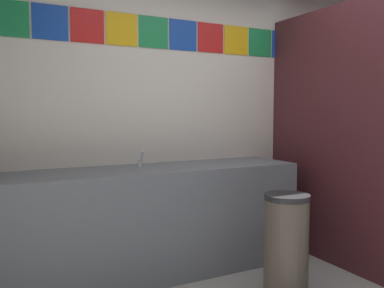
# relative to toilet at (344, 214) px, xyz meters

# --- Properties ---
(wall_back) EXTENTS (4.25, 0.09, 2.85)m
(wall_back) POSITION_rel_toilet_xyz_m (-1.27, 0.52, 1.12)
(wall_back) COLOR silver
(wall_back) RESTS_ON ground_plane
(vanity_counter) EXTENTS (2.61, 0.61, 0.87)m
(vanity_counter) POSITION_rel_toilet_xyz_m (-2.04, 0.18, 0.14)
(vanity_counter) COLOR slate
(vanity_counter) RESTS_ON ground_plane
(faucet_center) EXTENTS (0.04, 0.10, 0.14)m
(faucet_center) POSITION_rel_toilet_xyz_m (-2.04, 0.27, 0.62)
(faucet_center) COLOR silver
(faucet_center) RESTS_ON vanity_counter
(stall_divider) EXTENTS (0.92, 1.42, 2.22)m
(stall_divider) POSITION_rel_toilet_xyz_m (-0.34, -0.48, 0.81)
(stall_divider) COLOR #471E23
(stall_divider) RESTS_ON ground_plane
(toilet) EXTENTS (0.39, 0.49, 0.74)m
(toilet) POSITION_rel_toilet_xyz_m (0.00, 0.00, 0.00)
(toilet) COLOR white
(toilet) RESTS_ON ground_plane
(trash_bin) EXTENTS (0.33, 0.33, 0.73)m
(trash_bin) POSITION_rel_toilet_xyz_m (-1.25, -0.60, 0.06)
(trash_bin) COLOR brown
(trash_bin) RESTS_ON ground_plane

